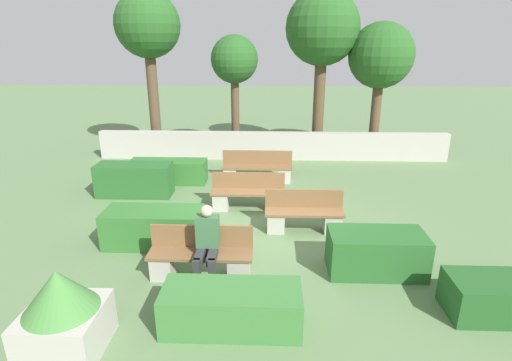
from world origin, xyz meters
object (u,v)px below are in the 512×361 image
(person_seated_man, at_px, (207,241))
(tree_leftmost, at_px, (148,28))
(tree_center_left, at_px, (234,62))
(bench_front, at_px, (201,259))
(tree_center_right, at_px, (322,31))
(bench_left_side, at_px, (248,196))
(bench_back, at_px, (304,216))
(bench_right_side, at_px, (257,170))
(planter_corner_left, at_px, (63,312))
(tree_rightmost, at_px, (381,57))

(person_seated_man, relative_size, tree_leftmost, 0.24)
(tree_leftmost, bearing_deg, tree_center_left, 3.61)
(bench_front, height_order, tree_center_right, tree_center_right)
(bench_left_side, distance_m, tree_leftmost, 7.34)
(tree_leftmost, bearing_deg, bench_back, -52.13)
(bench_right_side, bearing_deg, tree_leftmost, 151.61)
(planter_corner_left, xyz_separation_m, tree_center_right, (4.27, 9.98, 3.59))
(bench_front, bearing_deg, bench_right_side, 81.06)
(bench_back, relative_size, tree_center_right, 0.30)
(bench_front, distance_m, bench_right_side, 5.06)
(bench_right_side, xyz_separation_m, bench_back, (1.10, -3.18, -0.02))
(tree_rightmost, bearing_deg, tree_center_right, 173.10)
(tree_center_left, relative_size, tree_rightmost, 0.91)
(tree_center_left, height_order, tree_rightmost, tree_rightmost)
(bench_left_side, relative_size, planter_corner_left, 1.50)
(bench_back, relative_size, tree_leftmost, 0.30)
(bench_front, bearing_deg, tree_center_left, 90.70)
(person_seated_man, xyz_separation_m, tree_leftmost, (-3.08, 8.17, 3.52))
(bench_front, distance_m, tree_leftmost, 9.40)
(bench_right_side, relative_size, tree_leftmost, 0.37)
(bench_right_side, distance_m, tree_center_right, 5.38)
(bench_right_side, height_order, tree_leftmost, tree_leftmost)
(bench_front, bearing_deg, planter_corner_left, -128.46)
(bench_back, xyz_separation_m, planter_corner_left, (-3.33, -3.63, 0.26))
(bench_left_side, distance_m, person_seated_man, 3.16)
(tree_leftmost, height_order, tree_rightmost, tree_leftmost)
(tree_center_left, xyz_separation_m, tree_center_right, (2.93, -0.03, 1.00))
(bench_front, distance_m, person_seated_man, 0.45)
(bench_back, xyz_separation_m, person_seated_man, (-1.75, -1.96, 0.41))
(tree_rightmost, bearing_deg, bench_front, -120.97)
(bench_right_side, xyz_separation_m, tree_leftmost, (-3.73, 3.03, 3.91))
(tree_rightmost, bearing_deg, tree_center_left, 176.87)
(bench_left_side, distance_m, tree_center_left, 6.02)
(planter_corner_left, bearing_deg, bench_front, 51.54)
(bench_left_side, bearing_deg, bench_front, -90.42)
(planter_corner_left, relative_size, tree_rightmost, 0.26)
(planter_corner_left, xyz_separation_m, tree_leftmost, (-1.50, 9.84, 3.66))
(bench_left_side, height_order, tree_center_left, tree_center_left)
(bench_right_side, relative_size, person_seated_man, 1.52)
(person_seated_man, bearing_deg, tree_center_left, 91.64)
(bench_back, bearing_deg, tree_leftmost, 120.03)
(person_seated_man, relative_size, tree_center_right, 0.24)
(person_seated_man, bearing_deg, tree_center_right, 72.07)
(tree_center_left, distance_m, tree_rightmost, 4.87)
(tree_leftmost, xyz_separation_m, tree_center_right, (5.77, 0.15, -0.08))
(person_seated_man, distance_m, tree_center_right, 9.39)
(bench_left_side, xyz_separation_m, tree_center_right, (2.19, 5.22, 3.84))
(bench_left_side, xyz_separation_m, person_seated_man, (-0.50, -3.09, 0.40))
(bench_front, height_order, bench_back, same)
(bench_right_side, xyz_separation_m, planter_corner_left, (-2.22, -6.81, 0.24))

